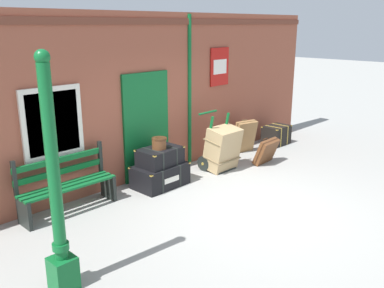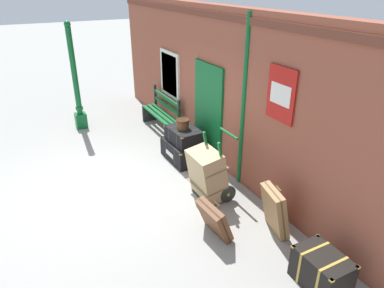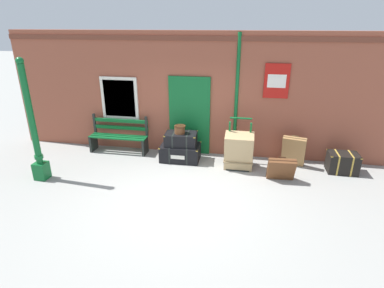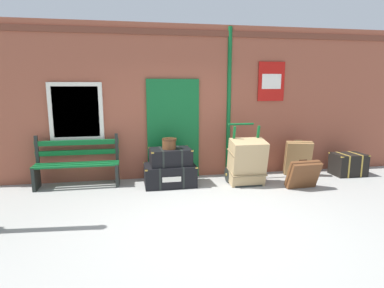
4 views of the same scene
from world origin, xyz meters
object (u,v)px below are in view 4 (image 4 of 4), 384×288
(porters_trolley, at_px, (244,169))
(suitcase_olive, at_px, (303,175))
(steamer_trunk_base, at_px, (170,175))
(suitcase_tan, at_px, (298,158))
(steamer_trunk_middle, at_px, (170,157))
(corner_trunk, at_px, (348,164))
(platform_bench, at_px, (77,164))
(large_brown_trunk, at_px, (247,162))
(round_hatbox, at_px, (169,143))

(porters_trolley, xyz_separation_m, suitcase_olive, (0.98, -0.61, 0.01))
(steamer_trunk_base, relative_size, suitcase_tan, 1.28)
(steamer_trunk_middle, relative_size, porters_trolley, 0.70)
(suitcase_tan, xyz_separation_m, suitcase_olive, (-0.36, -0.87, -0.11))
(suitcase_tan, bearing_deg, corner_trunk, -7.96)
(suitcase_tan, relative_size, corner_trunk, 1.15)
(platform_bench, relative_size, corner_trunk, 2.32)
(large_brown_trunk, height_order, corner_trunk, large_brown_trunk)
(steamer_trunk_base, relative_size, round_hatbox, 3.63)
(porters_trolley, height_order, large_brown_trunk, porters_trolley)
(steamer_trunk_middle, height_order, suitcase_olive, steamer_trunk_middle)
(porters_trolley, relative_size, corner_trunk, 1.73)
(steamer_trunk_middle, bearing_deg, corner_trunk, 0.08)
(steamer_trunk_base, distance_m, suitcase_tan, 2.86)
(suitcase_olive, bearing_deg, large_brown_trunk, 156.03)
(platform_bench, distance_m, large_brown_trunk, 3.35)
(steamer_trunk_middle, xyz_separation_m, suitcase_olive, (2.48, -0.71, -0.30))
(large_brown_trunk, bearing_deg, porters_trolley, 90.00)
(corner_trunk, bearing_deg, suitcase_tan, 172.04)
(large_brown_trunk, xyz_separation_m, suitcase_olive, (0.98, -0.44, -0.19))
(steamer_trunk_base, relative_size, corner_trunk, 1.48)
(steamer_trunk_base, height_order, porters_trolley, porters_trolley)
(large_brown_trunk, distance_m, suitcase_tan, 1.41)
(corner_trunk, bearing_deg, steamer_trunk_base, -179.74)
(round_hatbox, bearing_deg, steamer_trunk_middle, 25.98)
(porters_trolley, height_order, suitcase_olive, porters_trolley)
(steamer_trunk_middle, distance_m, corner_trunk, 3.98)
(porters_trolley, bearing_deg, suitcase_olive, -31.92)
(platform_bench, bearing_deg, steamer_trunk_middle, -8.02)
(round_hatbox, bearing_deg, corner_trunk, 0.25)
(suitcase_olive, height_order, corner_trunk, suitcase_olive)
(round_hatbox, distance_m, large_brown_trunk, 1.59)
(steamer_trunk_middle, relative_size, round_hatbox, 2.99)
(round_hatbox, bearing_deg, large_brown_trunk, -9.72)
(platform_bench, xyz_separation_m, porters_trolley, (3.31, -0.35, -0.17))
(suitcase_tan, distance_m, suitcase_olive, 0.95)
(platform_bench, xyz_separation_m, steamer_trunk_base, (1.79, -0.27, -0.23))
(large_brown_trunk, bearing_deg, steamer_trunk_middle, 169.67)
(round_hatbox, xyz_separation_m, large_brown_trunk, (1.52, -0.26, -0.39))
(steamer_trunk_middle, xyz_separation_m, suitcase_tan, (2.84, 0.16, -0.19))
(platform_bench, xyz_separation_m, round_hatbox, (1.78, -0.27, 0.41))
(platform_bench, relative_size, steamer_trunk_middle, 1.90)
(porters_trolley, xyz_separation_m, large_brown_trunk, (-0.00, -0.17, 0.20))
(corner_trunk, bearing_deg, round_hatbox, -179.75)
(porters_trolley, xyz_separation_m, corner_trunk, (2.47, 0.10, -0.03))
(steamer_trunk_middle, height_order, suitcase_tan, suitcase_tan)
(large_brown_trunk, xyz_separation_m, corner_trunk, (2.47, 0.28, -0.23))
(porters_trolley, bearing_deg, steamer_trunk_base, 176.77)
(steamer_trunk_base, distance_m, large_brown_trunk, 1.56)
(suitcase_tan, bearing_deg, steamer_trunk_middle, -176.70)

